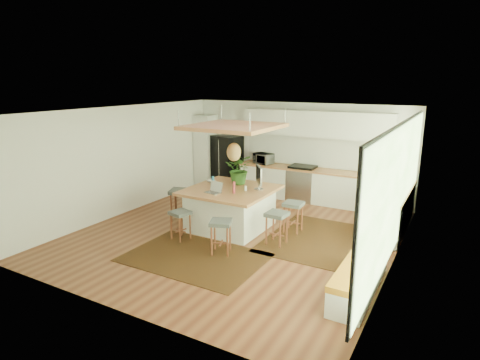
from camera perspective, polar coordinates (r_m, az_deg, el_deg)
The scene contains 35 objects.
floor at distance 9.00m, azimuth -0.46°, elevation -7.64°, with size 7.00×7.00×0.00m, color brown.
ceiling at distance 8.39m, azimuth -0.49°, elevation 9.76°, with size 7.00×7.00×0.00m, color white.
wall_back at distance 11.70m, azimuth 8.11°, elevation 4.17°, with size 6.50×6.50×0.00m, color white.
wall_front at distance 5.95m, azimuth -17.60°, elevation -6.02°, with size 6.50×6.50×0.00m, color white.
wall_left at distance 10.56m, azimuth -15.97°, elevation 2.71°, with size 7.00×7.00×0.00m, color white.
wall_right at distance 7.58m, azimuth 21.38°, elevation -2.06°, with size 7.00×7.00×0.00m, color white.
window_wall at distance 7.57m, azimuth 21.19°, elevation -1.67°, with size 0.10×6.20×2.60m, color black, non-canonical shape.
pantry at distance 12.82m, azimuth -4.85°, elevation 4.09°, with size 0.55×0.60×2.25m, color white.
back_counter_base at distance 11.42m, azimuth 9.93°, elevation -0.83°, with size 4.20×0.60×0.88m, color white.
back_counter_top at distance 11.31m, azimuth 10.03°, elevation 1.43°, with size 4.24×0.64×0.05m, color #AE673E.
backsplash at distance 11.50m, azimuth 10.63°, elevation 3.90°, with size 4.20×0.02×0.80m, color white.
upper_cabinets at distance 11.24m, azimuth 10.54°, elevation 7.79°, with size 4.20×0.34×0.70m, color white.
range at distance 11.48m, azimuth 8.77°, elevation -0.38°, with size 0.76×0.62×1.00m, color #A5A5AA, non-canonical shape.
right_counter_base at distance 9.77m, azimuth 20.81°, elevation -4.08°, with size 0.60×2.50×0.88m, color white.
right_counter_top at distance 9.65m, azimuth 21.04°, elevation -1.48°, with size 0.64×2.54×0.05m, color #AE673E.
window_bench at distance 6.90m, azimuth 16.51°, elevation -13.04°, with size 0.52×2.00×0.50m, color white, non-canonical shape.
ceiling_panel at distance 8.96m, azimuth -0.88°, elevation 5.85°, with size 1.86×1.86×0.80m, color #AE673E, non-canonical shape.
rug_near at distance 7.93m, azimuth -6.41°, elevation -10.79°, with size 2.60×1.80×0.01m, color black.
rug_right at distance 8.90m, azimuth 10.27°, elevation -8.10°, with size 1.80×2.60×0.01m, color black.
fridge at distance 12.47m, azimuth -1.83°, elevation 2.92°, with size 0.83×0.65×1.66m, color black, non-canonical shape.
island at distance 9.22m, azimuth -1.33°, elevation -4.03°, with size 1.85×1.85×0.93m, color #AE673E, non-canonical shape.
stool_near_left at distance 8.69m, azimuth -8.40°, elevation -6.10°, with size 0.37×0.37×0.63m, color #464C4E, non-canonical shape.
stool_near_right at distance 7.93m, azimuth -2.71°, elevation -7.96°, with size 0.40×0.40×0.68m, color #464C4E, non-canonical shape.
stool_right_front at distance 8.39m, azimuth 5.19°, elevation -6.76°, with size 0.41×0.41×0.69m, color #464C4E, non-canonical shape.
stool_right_back at distance 9.10m, azimuth 7.51°, elevation -5.14°, with size 0.41×0.41×0.69m, color #464C4E, non-canonical shape.
stool_left_side at distance 9.86m, azimuth -8.41°, elevation -3.66°, with size 0.45×0.45×0.77m, color #464C4E, non-canonical shape.
laptop at distance 8.74m, azimuth -3.87°, elevation -1.08°, with size 0.34×0.36×0.25m, color #A5A5AA, non-canonical shape.
monitor at distance 8.99m, azimuth 2.68°, elevation 0.28°, with size 0.59×0.21×0.54m, color #A5A5AA, non-canonical shape.
microwave at distance 11.82m, azimuth 3.33°, elevation 3.20°, with size 0.55×0.30×0.37m, color #A5A5AA.
island_plant at distance 9.45m, azimuth -0.02°, elevation 1.09°, with size 0.64×0.72×0.56m, color #1E4C19.
island_bowl at distance 9.70m, azimuth -4.11°, elevation -0.15°, with size 0.21×0.21×0.05m, color white.
island_bottle_0 at distance 9.43m, azimuth -3.92°, elevation -0.11°, with size 0.07×0.07×0.19m, color #38A2E0.
island_bottle_1 at distance 9.15m, azimuth -3.99°, elevation -0.56°, with size 0.07×0.07×0.19m, color white.
island_bottle_2 at distance 8.69m, azimuth -0.95°, elevation -1.30°, with size 0.07×0.07×0.19m, color #AA3846.
island_bottle_3 at distance 8.94m, azimuth 0.74°, elevation -0.87°, with size 0.07×0.07×0.19m, color white.
Camera 1 is at (4.17, -7.26, 3.32)m, focal length 30.22 mm.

